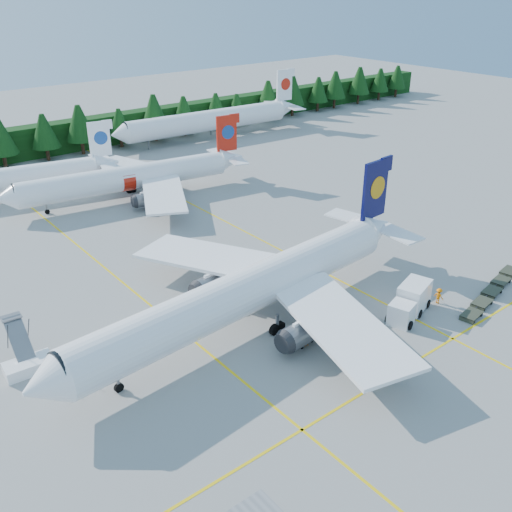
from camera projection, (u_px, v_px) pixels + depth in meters
ground at (365, 333)px, 56.47m from camera, size 320.00×320.00×0.00m
taxi_stripe_a at (141, 298)px, 62.67m from camera, size 0.25×120.00×0.01m
taxi_stripe_b at (279, 249)px, 73.86m from camera, size 0.25×120.00×0.01m
taxi_stripe_cross at (414, 362)px, 52.26m from camera, size 80.00×0.25×0.01m
treeline_hedge at (53, 139)px, 112.71m from camera, size 220.00×4.00×6.00m
airliner_navy at (238, 296)px, 55.31m from camera, size 44.94×36.85×13.07m
airliner_red at (122, 179)px, 88.79m from camera, size 38.72×31.65×11.30m
airliner_far_right at (203, 121)px, 121.64m from camera, size 44.43×7.01×12.91m
airstairs at (27, 362)px, 50.95m from camera, size 4.30×5.84×3.76m
service_truck at (410, 302)px, 58.95m from camera, size 6.88×4.12×3.13m
dolly_train at (492, 291)px, 63.20m from camera, size 14.82×4.61×0.14m
uld_pair at (312, 330)px, 55.18m from camera, size 4.63×1.85×1.50m
crew_a at (307, 338)px, 54.25m from camera, size 0.64×0.45×1.64m
crew_b at (392, 359)px, 51.29m from camera, size 0.87×0.71×1.68m
crew_c at (439, 296)px, 61.31m from camera, size 0.50×0.74×1.79m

